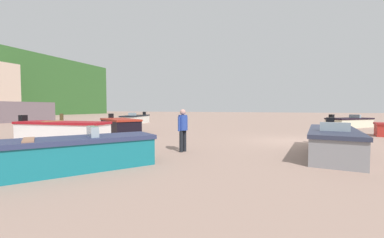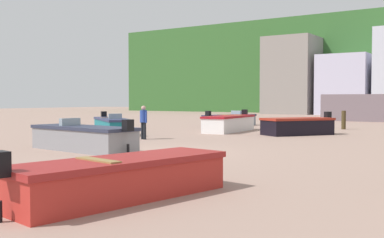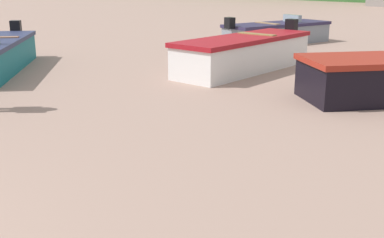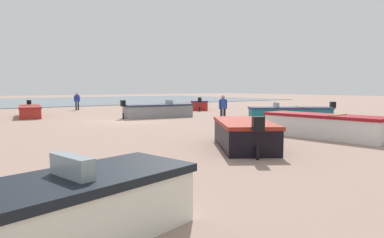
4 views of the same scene
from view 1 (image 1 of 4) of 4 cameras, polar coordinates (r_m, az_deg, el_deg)
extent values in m
plane|color=gray|center=(12.64, 23.65, -5.11)|extent=(160.00, 160.00, 0.00)
cube|color=#146A76|center=(7.09, -29.62, -8.13)|extent=(4.65, 3.85, 0.76)
cube|color=navy|center=(7.02, -29.70, -4.61)|extent=(4.78, 3.98, 0.12)
cube|color=#8C9EA8|center=(7.10, -22.83, -2.77)|extent=(0.59, 0.70, 0.28)
cube|color=#92664E|center=(7.01, -34.71, -4.34)|extent=(0.80, 0.97, 0.08)
cube|color=black|center=(16.94, -16.95, -1.71)|extent=(3.39, 3.97, 0.80)
cube|color=maroon|center=(16.91, -16.98, -0.15)|extent=(3.51, 4.10, 0.12)
cube|color=black|center=(18.85, -18.94, 0.65)|extent=(0.42, 0.41, 0.40)
cylinder|color=black|center=(18.89, -18.90, -1.90)|extent=(0.14, 0.14, 0.40)
cube|color=beige|center=(24.29, 33.68, -0.87)|extent=(3.77, 3.94, 0.69)
cube|color=black|center=(24.27, 33.70, 0.08)|extent=(3.90, 4.06, 0.12)
cube|color=black|center=(22.54, 30.59, 0.45)|extent=(0.43, 0.42, 0.40)
cylinder|color=black|center=(22.57, 30.54, -1.47)|extent=(0.14, 0.14, 0.35)
cube|color=#8C9EA8|center=(24.83, 34.62, 0.57)|extent=(0.81, 0.76, 0.28)
cube|color=gray|center=(9.79, 30.81, -5.12)|extent=(4.82, 1.99, 0.80)
cube|color=#2A2F43|center=(9.74, 30.87, -2.44)|extent=(4.93, 2.08, 0.12)
cube|color=black|center=(12.24, 30.32, -0.61)|extent=(0.32, 0.35, 0.40)
cylinder|color=black|center=(12.31, 30.22, -4.51)|extent=(0.11, 0.11, 0.40)
cube|color=#8C9EA8|center=(8.91, 31.16, -1.60)|extent=(0.31, 0.86, 0.28)
cube|color=white|center=(25.68, -13.42, -0.23)|extent=(5.17, 2.37, 0.78)
cube|color=black|center=(25.67, -13.43, 0.77)|extent=(5.29, 2.47, 0.12)
cube|color=black|center=(28.17, -11.41, 1.32)|extent=(0.34, 0.37, 0.40)
cylinder|color=black|center=(28.20, -11.40, -0.35)|extent=(0.12, 0.12, 0.39)
cube|color=#8C9EA8|center=(24.85, -14.18, 1.16)|extent=(0.37, 0.81, 0.28)
cube|color=#94764B|center=(26.25, -12.93, 0.92)|extent=(0.48, 1.14, 0.08)
cube|color=white|center=(13.95, -28.74, -2.76)|extent=(1.89, 4.91, 0.84)
cube|color=maroon|center=(13.92, -28.79, -0.80)|extent=(1.98, 5.02, 0.12)
cube|color=black|center=(15.79, -35.60, 0.06)|extent=(0.35, 0.31, 0.40)
cylinder|color=black|center=(15.85, -35.51, -3.08)|extent=(0.11, 0.11, 0.42)
cube|color=olive|center=(14.34, -30.53, -0.54)|extent=(1.20, 0.36, 0.08)
cylinder|color=#41341C|center=(21.81, -28.91, -0.44)|extent=(0.28, 0.28, 1.20)
cylinder|color=black|center=(8.95, -2.62, -5.38)|extent=(0.17, 0.17, 0.82)
cylinder|color=black|center=(9.10, -1.81, -5.24)|extent=(0.17, 0.17, 0.82)
cylinder|color=#263F96|center=(8.95, -2.22, -0.87)|extent=(0.42, 0.42, 0.58)
cylinder|color=#263F96|center=(8.79, -3.13, -1.20)|extent=(0.11, 0.11, 0.54)
cylinder|color=#263F96|center=(9.13, -1.35, -1.05)|extent=(0.11, 0.11, 0.54)
sphere|color=tan|center=(8.94, -2.23, 1.69)|extent=(0.27, 0.27, 0.22)
camera|label=2|loc=(26.90, 53.01, 2.15)|focal=44.56mm
camera|label=3|loc=(17.81, 19.77, 5.30)|focal=44.67mm
camera|label=4|loc=(28.59, -19.94, 3.29)|focal=31.97mm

